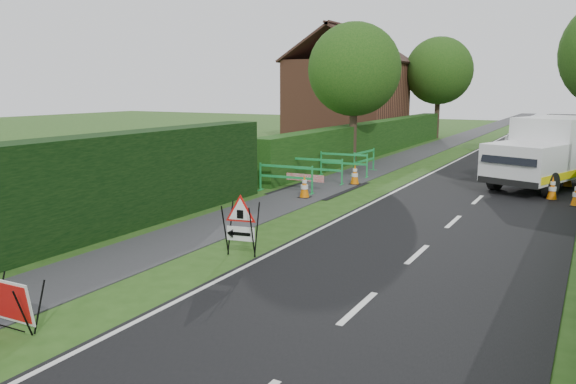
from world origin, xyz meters
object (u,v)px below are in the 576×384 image
at_px(hatchback_car, 526,141).
at_px(red_rect_sign, 9,302).
at_px(triangle_sign, 239,221).
at_px(works_van, 549,151).

bearing_deg(hatchback_car, red_rect_sign, -119.46).
bearing_deg(red_rect_sign, hatchback_car, 80.04).
distance_m(triangle_sign, hatchback_car, 24.25).
relative_size(triangle_sign, hatchback_car, 0.29).
height_order(works_van, hatchback_car, works_van).
bearing_deg(red_rect_sign, triangle_sign, 77.28).
bearing_deg(red_rect_sign, works_van, 69.15).
bearing_deg(hatchback_car, triangle_sign, -118.90).
height_order(red_rect_sign, works_van, works_van).
distance_m(red_rect_sign, hatchback_car, 29.17).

